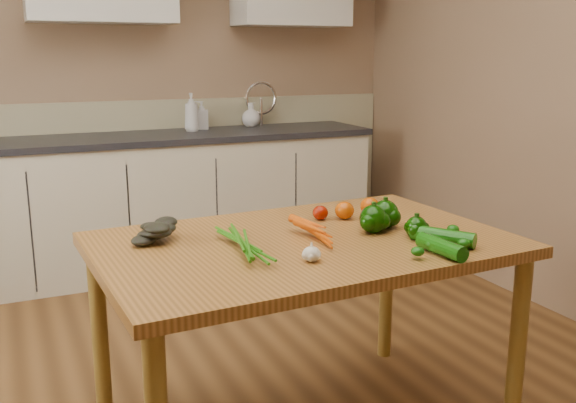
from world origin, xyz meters
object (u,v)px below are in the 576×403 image
(garlic_bulb, at_px, (312,254))
(table, at_px, (304,262))
(soap_bottle_c, at_px, (251,115))
(tomato_c, at_px, (370,206))
(leafy_greens, at_px, (158,226))
(zucchini_b, at_px, (441,247))
(soap_bottle_b, at_px, (202,115))
(pepper_a, at_px, (373,219))
(pepper_b, at_px, (385,214))
(tomato_a, at_px, (320,213))
(tomato_b, at_px, (344,210))
(carrot_bunch, at_px, (291,233))
(soap_bottle_a, at_px, (192,112))
(pepper_c, at_px, (416,228))
(zucchini_a, at_px, (443,236))

(garlic_bulb, bearing_deg, table, 69.94)
(soap_bottle_c, distance_m, tomato_c, 2.16)
(leafy_greens, distance_m, zucchini_b, 0.98)
(table, height_order, soap_bottle_b, soap_bottle_b)
(soap_bottle_b, xyz_separation_m, garlic_bulb, (-0.42, -2.57, -0.20))
(pepper_a, height_order, pepper_b, pepper_b)
(tomato_a, bearing_deg, pepper_a, -69.12)
(pepper_b, bearing_deg, zucchini_b, -92.33)
(garlic_bulb, height_order, tomato_c, tomato_c)
(soap_bottle_b, bearing_deg, tomato_b, 14.92)
(carrot_bunch, relative_size, tomato_c, 3.42)
(carrot_bunch, bearing_deg, tomato_b, 29.98)
(garlic_bulb, relative_size, tomato_b, 0.76)
(soap_bottle_c, relative_size, garlic_bulb, 2.93)
(tomato_a, bearing_deg, soap_bottle_b, 85.78)
(soap_bottle_b, distance_m, tomato_a, 2.13)
(tomato_b, bearing_deg, soap_bottle_a, 91.01)
(soap_bottle_b, relative_size, soap_bottle_c, 1.15)
(leafy_greens, relative_size, garlic_bulb, 3.56)
(tomato_c, bearing_deg, pepper_c, -94.55)
(soap_bottle_b, bearing_deg, pepper_a, 15.05)
(table, relative_size, garlic_bulb, 25.62)
(soap_bottle_c, bearing_deg, table, 178.57)
(soap_bottle_c, relative_size, tomato_c, 2.17)
(pepper_a, relative_size, pepper_c, 1.29)
(pepper_b, xyz_separation_m, zucchini_b, (-0.01, -0.36, -0.03))
(soap_bottle_c, bearing_deg, leafy_greens, 166.47)
(leafy_greens, bearing_deg, tomato_a, 1.25)
(pepper_a, bearing_deg, tomato_b, 89.77)
(pepper_c, bearing_deg, table, 157.51)
(tomato_b, relative_size, tomato_c, 0.98)
(pepper_a, height_order, tomato_b, pepper_a)
(garlic_bulb, relative_size, tomato_c, 0.74)
(carrot_bunch, bearing_deg, pepper_a, -3.47)
(soap_bottle_b, height_order, tomato_c, soap_bottle_b)
(pepper_c, height_order, tomato_a, pepper_c)
(zucchini_a, xyz_separation_m, zucchini_b, (-0.08, -0.10, -0.00))
(soap_bottle_b, xyz_separation_m, carrot_bunch, (-0.39, -2.36, -0.19))
(tomato_a, height_order, tomato_b, tomato_b)
(soap_bottle_a, bearing_deg, pepper_a, 97.14)
(pepper_b, distance_m, pepper_c, 0.17)
(leafy_greens, height_order, garlic_bulb, leafy_greens)
(tomato_c, bearing_deg, tomato_b, -172.01)
(leafy_greens, bearing_deg, pepper_c, -23.08)
(soap_bottle_b, relative_size, garlic_bulb, 3.36)
(garlic_bulb, bearing_deg, carrot_bunch, 83.63)
(table, bearing_deg, carrot_bunch, -164.30)
(soap_bottle_b, height_order, leafy_greens, soap_bottle_b)
(table, height_order, pepper_b, pepper_b)
(carrot_bunch, relative_size, pepper_b, 2.56)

